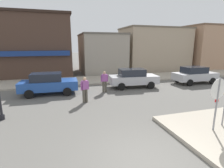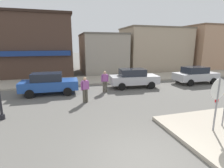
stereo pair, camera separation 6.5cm
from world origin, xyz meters
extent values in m
plane|color=#5B5954|center=(0.00, 0.00, 0.00)|extent=(160.00, 160.00, 0.00)
cube|color=#A89E8C|center=(0.00, 12.91, 0.07)|extent=(80.00, 4.00, 0.15)
cylinder|color=gray|center=(3.41, 0.92, 1.15)|extent=(0.07, 0.07, 2.30)
cylinder|color=red|center=(3.41, 0.94, 1.87)|extent=(0.76, 0.10, 0.76)
cylinder|color=white|center=(3.41, 0.92, 1.87)|extent=(0.82, 0.10, 0.82)
cube|color=red|center=(3.41, 0.93, 1.39)|extent=(0.20, 0.03, 0.11)
cylinder|color=black|center=(-5.22, 4.90, 0.12)|extent=(0.24, 0.24, 0.24)
cube|color=#234C9E|center=(-3.22, 9.01, 0.67)|extent=(4.06, 1.84, 0.66)
cube|color=#1E232D|center=(-3.37, 9.02, 1.28)|extent=(2.13, 1.47, 0.56)
cylinder|color=black|center=(-1.95, 9.82, 0.30)|extent=(0.61, 0.20, 0.60)
cylinder|color=black|center=(-2.01, 8.12, 0.30)|extent=(0.61, 0.20, 0.60)
cylinder|color=black|center=(-4.43, 9.91, 0.30)|extent=(0.61, 0.20, 0.60)
cylinder|color=black|center=(-4.49, 8.21, 0.30)|extent=(0.61, 0.20, 0.60)
cube|color=#B7B7BC|center=(3.50, 9.22, 0.67)|extent=(4.15, 2.09, 0.66)
cube|color=#1E232D|center=(3.35, 9.24, 1.28)|extent=(2.21, 1.59, 0.56)
cylinder|color=black|center=(4.82, 9.95, 0.30)|extent=(0.61, 0.24, 0.60)
cylinder|color=black|center=(4.65, 8.25, 0.30)|extent=(0.61, 0.24, 0.60)
cylinder|color=black|center=(2.35, 10.19, 0.30)|extent=(0.61, 0.24, 0.60)
cylinder|color=black|center=(2.19, 8.50, 0.30)|extent=(0.61, 0.24, 0.60)
cube|color=#B7B7BC|center=(9.63, 9.00, 0.67)|extent=(4.01, 1.71, 0.66)
cube|color=#1E232D|center=(9.48, 9.00, 1.28)|extent=(2.08, 1.40, 0.56)
cylinder|color=black|center=(10.86, 9.85, 0.30)|extent=(0.60, 0.18, 0.60)
cylinder|color=black|center=(10.87, 8.15, 0.30)|extent=(0.60, 0.18, 0.60)
cylinder|color=black|center=(8.38, 9.85, 0.30)|extent=(0.60, 0.18, 0.60)
cylinder|color=black|center=(8.39, 8.15, 0.30)|extent=(0.60, 0.18, 0.60)
cylinder|color=#4C473D|center=(-0.92, 6.37, 0.42)|extent=(0.16, 0.16, 0.85)
cylinder|color=#4C473D|center=(-1.09, 6.31, 0.42)|extent=(0.16, 0.16, 0.85)
cube|color=#994C99|center=(-1.01, 6.34, 1.12)|extent=(0.41, 0.32, 0.54)
sphere|color=tan|center=(-1.01, 6.34, 1.50)|extent=(0.22, 0.22, 0.22)
cylinder|color=#994C99|center=(-0.79, 6.41, 1.07)|extent=(0.11, 0.11, 0.52)
cylinder|color=#994C99|center=(-1.23, 6.27, 1.07)|extent=(0.11, 0.11, 0.52)
cylinder|color=#4C473D|center=(0.66, 8.35, 0.42)|extent=(0.16, 0.16, 0.85)
cylinder|color=#4C473D|center=(0.84, 8.33, 0.42)|extent=(0.16, 0.16, 0.85)
cube|color=#994C99|center=(0.75, 8.34, 1.12)|extent=(0.38, 0.26, 0.54)
sphere|color=tan|center=(0.75, 8.34, 1.50)|extent=(0.22, 0.22, 0.22)
cylinder|color=#994C99|center=(0.53, 8.36, 1.07)|extent=(0.10, 0.10, 0.52)
cylinder|color=#994C99|center=(0.98, 8.31, 1.07)|extent=(0.10, 0.10, 0.52)
cube|color=#473328|center=(-5.70, 19.79, 3.29)|extent=(9.25, 9.76, 6.58)
cube|color=navy|center=(-5.70, 14.76, 2.70)|extent=(8.79, 0.40, 0.50)
cube|color=#2E211A|center=(-5.70, 19.79, 6.70)|extent=(9.53, 10.05, 0.24)
cube|color=#9E9384|center=(2.94, 18.46, 2.34)|extent=(5.29, 6.47, 4.68)
cube|color=#5E584F|center=(2.94, 18.46, 4.78)|extent=(5.39, 6.60, 0.20)
cube|color=tan|center=(10.60, 18.42, 2.81)|extent=(8.88, 5.53, 5.62)
cube|color=#685B4C|center=(10.60, 18.42, 5.72)|extent=(9.06, 5.64, 0.20)
cube|color=tan|center=(19.32, 18.25, 3.03)|extent=(7.35, 6.85, 6.07)
cube|color=brown|center=(19.32, 18.25, 6.17)|extent=(7.50, 6.99, 0.20)
camera|label=1|loc=(-2.40, -4.13, 3.53)|focal=28.00mm
camera|label=2|loc=(-2.34, -4.15, 3.53)|focal=28.00mm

